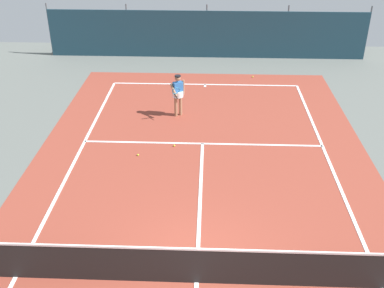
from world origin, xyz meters
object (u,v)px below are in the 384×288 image
Objects in this scene: tennis_net at (197,266)px; tennis_player at (178,93)px; tennis_ball_near_player at (253,77)px; tennis_ball_midcourt at (174,146)px; tennis_ball_by_sideline at (138,155)px.

tennis_player is at bearing 96.53° from tennis_net.
tennis_net is 153.33× the size of tennis_ball_near_player.
tennis_ball_near_player is 7.43m from tennis_ball_midcourt.
tennis_ball_midcourt is at bearing 30.35° from tennis_ball_by_sideline.
tennis_player is at bearing 90.63° from tennis_ball_midcourt.
tennis_player is 24.85× the size of tennis_ball_near_player.
tennis_ball_midcourt is (-3.17, -6.71, 0.00)m from tennis_ball_near_player.
tennis_player reaches higher than tennis_ball_near_player.
tennis_player is at bearing -126.94° from tennis_ball_near_player.
tennis_ball_near_player is at bearing 59.66° from tennis_ball_by_sideline.
tennis_ball_near_player is 1.00× the size of tennis_ball_by_sideline.
tennis_player is 24.85× the size of tennis_ball_midcourt.
tennis_player is 2.63m from tennis_ball_midcourt.
tennis_ball_midcourt is 1.33m from tennis_ball_by_sideline.
tennis_ball_midcourt is at bearing 98.85° from tennis_net.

